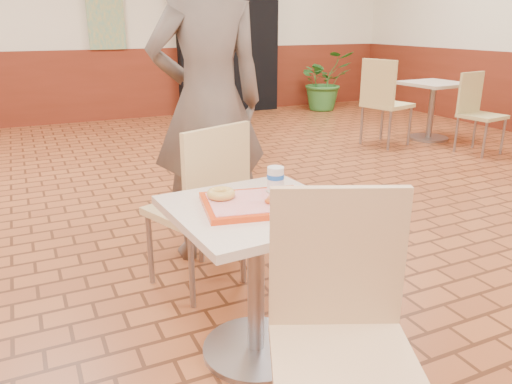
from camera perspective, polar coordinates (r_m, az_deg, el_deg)
name	(u,v)px	position (r m, az deg, el deg)	size (l,w,h in m)	color
wainscot_band	(344,165)	(3.24, 9.99, 3.03)	(8.00, 10.00, 1.00)	maroon
corridor_doorway	(229,40)	(8.02, -3.16, 16.93)	(1.60, 0.22, 2.20)	black
promo_poster	(104,4)	(7.59, -16.93, 19.87)	(0.50, 0.03, 1.20)	gray
main_table	(256,257)	(2.06, 0.00, -7.45)	(0.64, 0.64, 0.68)	beige
chair_main_front	(341,327)	(1.56, 9.69, -14.93)	(0.55, 0.55, 0.91)	tan
chair_main_back	(204,200)	(2.57, -5.98, -0.95)	(0.54, 0.54, 0.90)	#E4C789
customer	(209,103)	(2.89, -5.44, 10.05)	(0.68, 0.45, 1.86)	brown
serving_tray	(256,203)	(1.96, 0.00, -1.31)	(0.41, 0.32, 0.03)	red
ring_donut	(221,194)	(1.99, -4.01, -0.19)	(0.11, 0.11, 0.04)	gold
long_john_donut	(283,196)	(1.94, 3.12, -0.50)	(0.15, 0.08, 0.05)	#BB6036
paper_cup	(275,177)	(2.10, 2.24, 1.71)	(0.07, 0.07, 0.09)	silver
second_table	(432,101)	(6.46, 19.51, 9.77)	(0.65, 0.65, 0.69)	#BBAA97
chair_second_left	(383,98)	(5.93, 14.36, 10.34)	(0.55, 0.55, 0.98)	#DBCB83
chair_second_front	(477,108)	(5.98, 23.95, 8.72)	(0.45, 0.45, 0.86)	tan
potted_plant	(324,81)	(8.31, 7.81, 12.49)	(0.84, 0.73, 0.94)	#30722D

